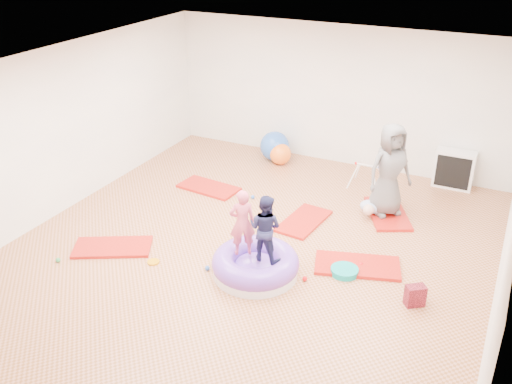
% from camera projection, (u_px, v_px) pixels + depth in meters
% --- Properties ---
extents(room, '(7.01, 8.01, 2.81)m').
position_uv_depth(room, '(247.00, 169.00, 8.10)').
color(room, tan).
rests_on(room, ground).
extents(gym_mat_front_left, '(1.31, 1.07, 0.05)m').
position_uv_depth(gym_mat_front_left, '(113.00, 247.00, 8.81)').
color(gym_mat_front_left, red).
rests_on(gym_mat_front_left, ground).
extents(gym_mat_mid_left, '(1.18, 0.68, 0.05)m').
position_uv_depth(gym_mat_mid_left, '(209.00, 188.00, 10.72)').
color(gym_mat_mid_left, red).
rests_on(gym_mat_mid_left, ground).
extents(gym_mat_center_back, '(0.67, 1.16, 0.05)m').
position_uv_depth(gym_mat_center_back, '(304.00, 221.00, 9.56)').
color(gym_mat_center_back, red).
rests_on(gym_mat_center_back, ground).
extents(gym_mat_right, '(1.36, 0.95, 0.05)m').
position_uv_depth(gym_mat_right, '(357.00, 266.00, 8.35)').
color(gym_mat_right, red).
rests_on(gym_mat_right, ground).
extents(gym_mat_rear_right, '(1.07, 1.35, 0.05)m').
position_uv_depth(gym_mat_rear_right, '(388.00, 213.00, 9.79)').
color(gym_mat_rear_right, red).
rests_on(gym_mat_rear_right, ground).
extents(inflatable_cushion, '(1.25, 1.25, 0.39)m').
position_uv_depth(inflatable_cushion, '(256.00, 265.00, 8.13)').
color(inflatable_cushion, white).
rests_on(inflatable_cushion, ground).
extents(child_pink, '(0.44, 0.40, 1.00)m').
position_uv_depth(child_pink, '(242.00, 220.00, 7.87)').
color(child_pink, '#D34F69').
rests_on(child_pink, inflatable_cushion).
extents(child_navy, '(0.49, 0.39, 0.98)m').
position_uv_depth(child_navy, '(265.00, 225.00, 7.75)').
color(child_navy, '#1D1E44').
rests_on(child_navy, inflatable_cushion).
extents(adult_caregiver, '(0.91, 0.91, 1.59)m').
position_uv_depth(adult_caregiver, '(390.00, 170.00, 9.43)').
color(adult_caregiver, '#5C5C5D').
rests_on(adult_caregiver, gym_mat_rear_right).
extents(infant, '(0.40, 0.41, 0.24)m').
position_uv_depth(infant, '(371.00, 207.00, 9.68)').
color(infant, '#A1B6E1').
rests_on(infant, gym_mat_rear_right).
extents(ball_pit_balls, '(4.15, 3.21, 0.07)m').
position_uv_depth(ball_pit_balls, '(239.00, 248.00, 8.76)').
color(ball_pit_balls, orange).
rests_on(ball_pit_balls, ground).
extents(exercise_ball_blue, '(0.61, 0.61, 0.61)m').
position_uv_depth(exercise_ball_blue, '(275.00, 146.00, 11.86)').
color(exercise_ball_blue, blue).
rests_on(exercise_ball_blue, ground).
extents(exercise_ball_orange, '(0.44, 0.44, 0.44)m').
position_uv_depth(exercise_ball_orange, '(280.00, 154.00, 11.69)').
color(exercise_ball_orange, orange).
rests_on(exercise_ball_orange, ground).
extents(infant_play_gym, '(0.59, 0.56, 0.46)m').
position_uv_depth(infant_play_gym, '(367.00, 172.00, 10.67)').
color(infant_play_gym, white).
rests_on(infant_play_gym, ground).
extents(cube_shelf, '(0.71, 0.35, 0.71)m').
position_uv_depth(cube_shelf, '(454.00, 169.00, 10.66)').
color(cube_shelf, white).
rests_on(cube_shelf, ground).
extents(balance_disc, '(0.40, 0.40, 0.09)m').
position_uv_depth(balance_disc, '(344.00, 271.00, 8.18)').
color(balance_disc, '#099A95').
rests_on(balance_disc, ground).
extents(backpack, '(0.30, 0.28, 0.29)m').
position_uv_depth(backpack, '(415.00, 296.00, 7.49)').
color(backpack, '#C1223A').
rests_on(backpack, ground).
extents(yellow_toy, '(0.18, 0.18, 0.03)m').
position_uv_depth(yellow_toy, '(153.00, 262.00, 8.45)').
color(yellow_toy, orange).
rests_on(yellow_toy, ground).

